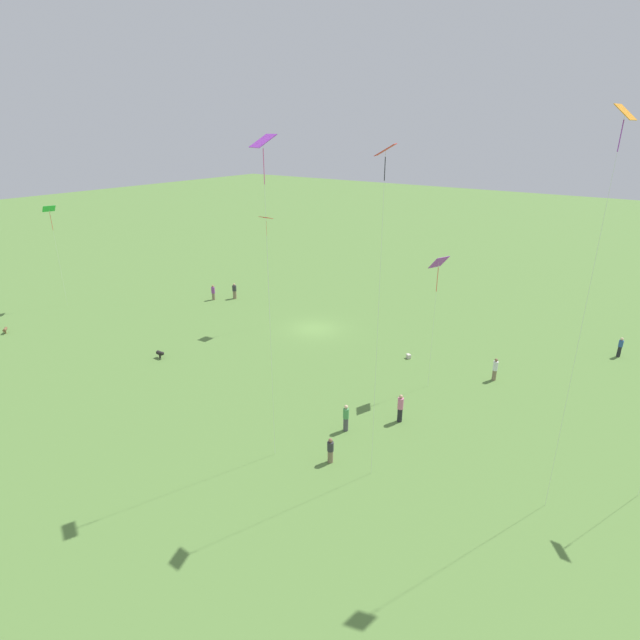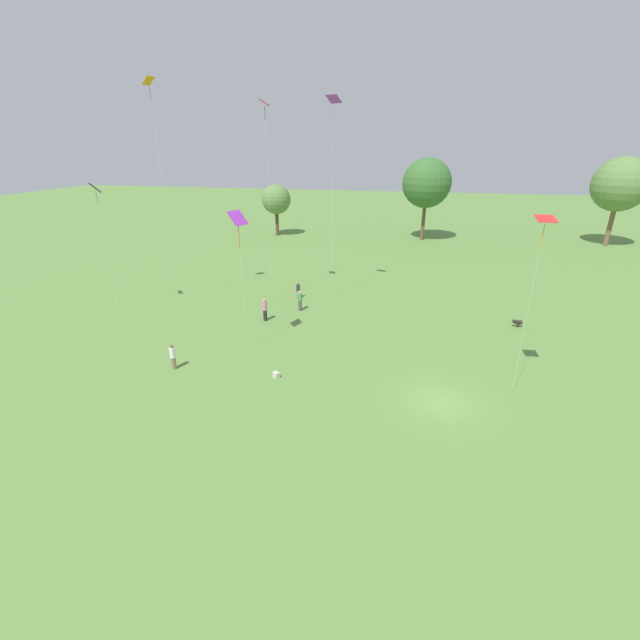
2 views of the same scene
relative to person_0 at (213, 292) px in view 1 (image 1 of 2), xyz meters
name	(u,v)px [view 1 (image 1 of 2)]	position (x,y,z in m)	size (l,w,h in m)	color
ground_plane	(315,329)	(-13.99, 0.29, -0.83)	(240.00, 240.00, 0.00)	#5B843D
person_0	(213,292)	(0.00, 0.00, 0.00)	(0.45, 0.45, 1.67)	#847056
person_1	(620,347)	(-37.82, -9.46, 0.02)	(0.44, 0.44, 1.69)	#232328
person_2	(330,450)	(-26.52, 15.80, -0.06)	(0.51, 0.51, 1.55)	#847056
person_3	(234,291)	(-1.57, -1.67, 0.01)	(0.64, 0.64, 1.73)	#847056
person_4	(400,408)	(-27.74, 9.77, 0.14)	(0.38, 0.38, 1.92)	#232328
person_5	(495,369)	(-30.83, 0.61, 0.05)	(0.36, 0.36, 1.76)	#847056
person_6	(346,418)	(-25.50, 12.67, 0.07)	(0.42, 0.42, 1.80)	#4C4C51
kite_0	(619,145)	(-37.19, 12.34, 16.17)	(0.80, 0.96, 18.44)	orange
kite_1	(385,170)	(-28.89, 15.31, 15.07)	(1.11, 1.18, 16.98)	red
kite_2	(49,212)	(11.52, 10.21, 8.95)	(1.23, 1.37, 10.41)	green
kite_3	(266,222)	(-9.89, 1.96, 8.96)	(1.00, 0.98, 10.31)	red
kite_6	(438,266)	(-27.25, 4.36, 8.19)	(1.16, 1.37, 9.70)	purple
kite_7	(263,157)	(-23.51, 17.08, 15.52)	(1.37, 1.29, 17.34)	purple
dog_0	(5,329)	(8.33, 17.76, -0.47)	(0.66, 0.59, 0.53)	brown
dog_1	(160,353)	(-7.55, 12.78, -0.41)	(0.76, 0.34, 0.62)	black
picnic_bag_0	(408,356)	(-23.98, 0.95, -0.66)	(0.47, 0.45, 0.35)	beige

